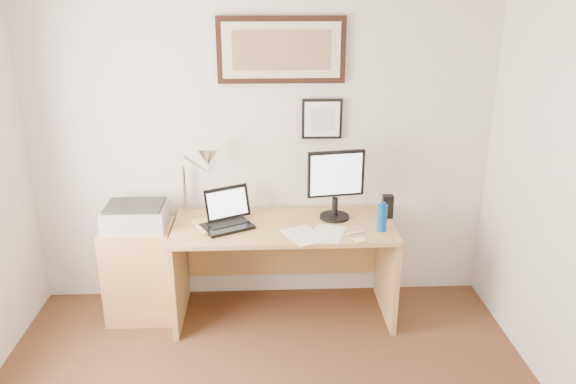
{
  "coord_description": "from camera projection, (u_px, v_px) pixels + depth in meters",
  "views": [
    {
      "loc": [
        0.02,
        -2.11,
        2.36
      ],
      "look_at": [
        0.17,
        1.43,
        1.07
      ],
      "focal_mm": 35.0,
      "sensor_mm": 36.0,
      "label": 1
    }
  ],
  "objects": [
    {
      "name": "speaker",
      "position": [
        388.0,
        206.0,
        4.17
      ],
      "size": [
        0.08,
        0.07,
        0.17
      ],
      "primitive_type": "cube",
      "rotation": [
        0.0,
        0.0,
        -0.04
      ],
      "color": "black",
      "rests_on": "desk"
    },
    {
      "name": "side_cabinet",
      "position": [
        141.0,
        272.0,
        4.2
      ],
      "size": [
        0.5,
        0.4,
        0.73
      ],
      "primitive_type": "cube",
      "color": "#B0864A",
      "rests_on": "floor"
    },
    {
      "name": "paper_sheet_a",
      "position": [
        303.0,
        235.0,
        3.89
      ],
      "size": [
        0.33,
        0.37,
        0.0
      ],
      "primitive_type": "cube",
      "rotation": [
        0.0,
        0.0,
        0.44
      ],
      "color": "white",
      "rests_on": "desk"
    },
    {
      "name": "printer",
      "position": [
        136.0,
        216.0,
        4.04
      ],
      "size": [
        0.44,
        0.34,
        0.18
      ],
      "color": "#AAAAAD",
      "rests_on": "side_cabinet"
    },
    {
      "name": "sticky_pad",
      "position": [
        360.0,
        240.0,
        3.8
      ],
      "size": [
        0.09,
        0.09,
        0.01
      ],
      "primitive_type": "cube",
      "rotation": [
        0.0,
        0.0,
        0.29
      ],
      "color": "#EDF272",
      "rests_on": "desk"
    },
    {
      "name": "picture_small",
      "position": [
        322.0,
        119.0,
        4.16
      ],
      "size": [
        0.3,
        0.03,
        0.3
      ],
      "color": "black",
      "rests_on": "wall_back"
    },
    {
      "name": "marker_pen",
      "position": [
        356.0,
        233.0,
        3.91
      ],
      "size": [
        0.14,
        0.06,
        0.02
      ],
      "primitive_type": "cylinder",
      "rotation": [
        0.0,
        1.57,
        0.35
      ],
      "color": "white",
      "rests_on": "desk"
    },
    {
      "name": "desk_lamp",
      "position": [
        206.0,
        161.0,
        4.07
      ],
      "size": [
        0.29,
        0.27,
        0.53
      ],
      "color": "silver",
      "rests_on": "desk"
    },
    {
      "name": "lcd_monitor",
      "position": [
        336.0,
        181.0,
        4.08
      ],
      "size": [
        0.42,
        0.22,
        0.52
      ],
      "color": "black",
      "rests_on": "desk"
    },
    {
      "name": "book",
      "position": [
        197.0,
        228.0,
        3.99
      ],
      "size": [
        0.29,
        0.32,
        0.02
      ],
      "primitive_type": "imported",
      "rotation": [
        0.0,
        0.0,
        0.43
      ],
      "color": "#D9C966",
      "rests_on": "desk"
    },
    {
      "name": "paper_sheet_b",
      "position": [
        328.0,
        234.0,
        3.91
      ],
      "size": [
        0.3,
        0.36,
        0.0
      ],
      "primitive_type": "cube",
      "rotation": [
        0.0,
        0.0,
        -0.34
      ],
      "color": "white",
      "rests_on": "desk"
    },
    {
      "name": "bottle_cap",
      "position": [
        383.0,
        204.0,
        3.9
      ],
      "size": [
        0.03,
        0.03,
        0.02
      ],
      "primitive_type": "cylinder",
      "color": "#0B409A",
      "rests_on": "water_bottle"
    },
    {
      "name": "water_bottle",
      "position": [
        382.0,
        218.0,
        3.93
      ],
      "size": [
        0.07,
        0.07,
        0.19
      ],
      "primitive_type": "cylinder",
      "color": "#0B409A",
      "rests_on": "desk"
    },
    {
      "name": "wall_back",
      "position": [
        262.0,
        145.0,
        4.24
      ],
      "size": [
        3.5,
        0.02,
        2.5
      ],
      "primitive_type": "cube",
      "color": "silver",
      "rests_on": "ground"
    },
    {
      "name": "picture_large",
      "position": [
        281.0,
        50.0,
        3.98
      ],
      "size": [
        0.92,
        0.04,
        0.47
      ],
      "color": "black",
      "rests_on": "wall_back"
    },
    {
      "name": "laptop",
      "position": [
        227.0,
        218.0,
        4.04
      ],
      "size": [
        0.41,
        0.43,
        0.26
      ],
      "color": "black",
      "rests_on": "desk"
    },
    {
      "name": "desk",
      "position": [
        283.0,
        249.0,
        4.23
      ],
      "size": [
        1.6,
        0.7,
        0.75
      ],
      "color": "#B0864A",
      "rests_on": "floor"
    }
  ]
}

